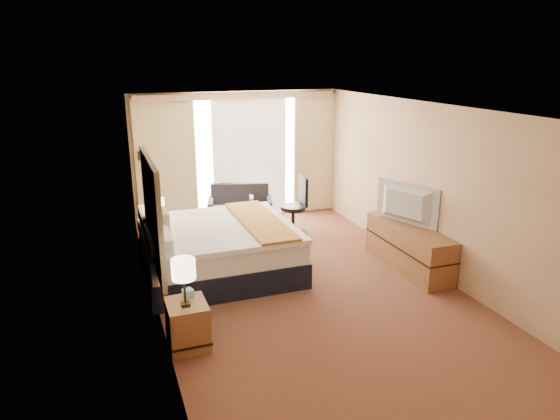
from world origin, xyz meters
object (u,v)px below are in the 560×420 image
object	(u,v)px
lamp_left	(183,270)
television	(403,204)
nightstand_left	(188,324)
loveseat	(240,212)
floor_lamp	(143,175)
bed	(218,249)
lamp_right	(156,207)
desk_chair	(296,209)
media_dresser	(408,247)
nightstand_right	(160,250)

from	to	relation	value
lamp_left	television	xyz separation A→B (m)	(3.67, 1.27, 0.03)
nightstand_left	loveseat	xyz separation A→B (m)	(1.78, 4.09, -0.01)
lamp_left	television	size ratio (longest dim) A/B	0.51
nightstand_left	floor_lamp	bearing A→B (deg)	90.40
bed	lamp_right	distance (m)	1.18
floor_lamp	desk_chair	distance (m)	2.97
media_dresser	loveseat	size ratio (longest dim) A/B	1.29
nightstand_left	floor_lamp	world-z (taller)	floor_lamp
television	lamp_left	bearing A→B (deg)	86.71
media_dresser	desk_chair	distance (m)	2.36
loveseat	lamp_left	bearing A→B (deg)	-98.04
nightstand_left	floor_lamp	xyz separation A→B (m)	(-0.03, 4.35, 0.83)
bed	television	bearing A→B (deg)	-13.77
media_dresser	lamp_left	size ratio (longest dim) A/B	3.16
television	lamp_right	bearing A→B (deg)	48.37
nightstand_left	desk_chair	distance (m)	4.10
lamp_right	television	world-z (taller)	television
floor_lamp	lamp_right	distance (m)	1.86
nightstand_left	television	world-z (taller)	television
floor_lamp	lamp_right	world-z (taller)	floor_lamp
media_dresser	lamp_left	xyz separation A→B (m)	(-3.72, -1.11, 0.64)
desk_chair	nightstand_left	bearing A→B (deg)	-124.01
loveseat	floor_lamp	bearing A→B (deg)	-172.86
bed	desk_chair	xyz separation A→B (m)	(1.81, 1.24, 0.09)
television	loveseat	bearing A→B (deg)	10.58
desk_chair	loveseat	bearing A→B (deg)	137.20
floor_lamp	television	bearing A→B (deg)	-40.53
nightstand_left	nightstand_right	bearing A→B (deg)	90.00
nightstand_left	lamp_left	distance (m)	0.72
desk_chair	bed	bearing A→B (deg)	-139.72
floor_lamp	lamp_left	world-z (taller)	floor_lamp
nightstand_right	desk_chair	distance (m)	2.70
loveseat	lamp_left	distance (m)	4.58
nightstand_left	television	distance (m)	3.92
nightstand_left	lamp_left	world-z (taller)	lamp_left
bed	desk_chair	distance (m)	2.20
bed	television	distance (m)	2.99
lamp_right	nightstand_left	bearing A→B (deg)	-89.47
bed	loveseat	world-z (taller)	bed
bed	nightstand_left	bearing A→B (deg)	-113.04
nightstand_right	media_dresser	size ratio (longest dim) A/B	0.31
media_dresser	bed	xyz separation A→B (m)	(-2.89, 0.85, 0.05)
floor_lamp	lamp_left	bearing A→B (deg)	-89.83
nightstand_left	desk_chair	world-z (taller)	desk_chair
nightstand_left	nightstand_right	world-z (taller)	same
nightstand_right	lamp_left	size ratio (longest dim) A/B	0.97
media_dresser	nightstand_right	bearing A→B (deg)	158.60
loveseat	desk_chair	distance (m)	1.28
nightstand_right	lamp_left	bearing A→B (deg)	-90.38
floor_lamp	lamp_left	distance (m)	4.41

